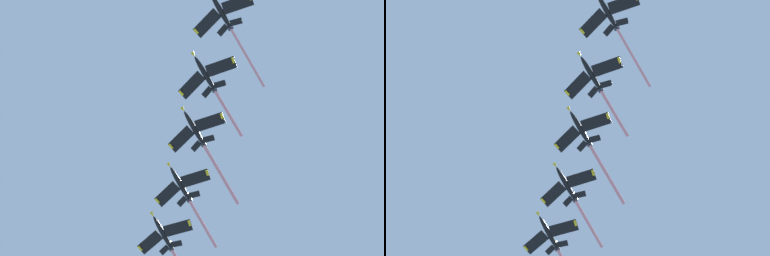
{
  "view_description": "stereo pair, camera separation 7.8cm",
  "coord_description": "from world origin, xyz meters",
  "views": [
    {
      "loc": [
        46.5,
        -29.94,
        1.97
      ],
      "look_at": [
        -11.43,
        39.92,
        160.2
      ],
      "focal_mm": 56.23,
      "sensor_mm": 36.0,
      "label": 1
    },
    {
      "loc": [
        46.44,
        -29.99,
        1.97
      ],
      "look_at": [
        -11.43,
        39.92,
        160.2
      ],
      "focal_mm": 56.23,
      "sensor_mm": 36.0,
      "label": 2
    }
  ],
  "objects": [
    {
      "name": "jet_third",
      "position": [
        -11.43,
        44.69,
        158.15
      ],
      "size": [
        20.05,
        30.65,
        16.61
      ],
      "color": "black"
    },
    {
      "name": "jet_fifth",
      "position": [
        -39.39,
        62.88,
        147.13
      ],
      "size": [
        19.99,
        30.55,
        16.33
      ],
      "color": "black"
    },
    {
      "name": "jet_lead",
      "position": [
        15.83,
        22.64,
        170.22
      ],
      "size": [
        20.02,
        29.98,
        15.49
      ],
      "color": "black"
    },
    {
      "name": "jet_fourth",
      "position": [
        -25.14,
        53.25,
        152.79
      ],
      "size": [
        20.04,
        26.8,
        15.08
      ],
      "color": "black"
    },
    {
      "name": "jet_second",
      "position": [
        1.32,
        33.02,
        164.02
      ],
      "size": [
        20.06,
        26.26,
        14.62
      ],
      "color": "black"
    }
  ]
}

